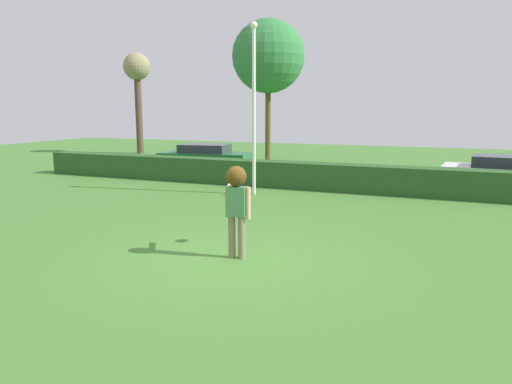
% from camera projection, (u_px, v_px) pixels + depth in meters
% --- Properties ---
extents(ground_plane, '(60.00, 60.00, 0.00)m').
position_uv_depth(ground_plane, '(231.00, 258.00, 9.17)').
color(ground_plane, '#447930').
extents(person, '(0.63, 0.75, 1.82)m').
position_uv_depth(person, '(237.00, 197.00, 8.98)').
color(person, '#7D7250').
rests_on(person, ground).
extents(frisbee, '(0.27, 0.27, 0.04)m').
position_uv_depth(frisbee, '(244.00, 193.00, 9.82)').
color(frisbee, white).
extents(lamppost, '(0.24, 0.24, 5.66)m').
position_uv_depth(lamppost, '(254.00, 101.00, 15.44)').
color(lamppost, silver).
rests_on(lamppost, ground).
extents(hedge_row, '(25.14, 0.90, 0.95)m').
position_uv_depth(hedge_row, '(330.00, 177.00, 16.78)').
color(hedge_row, '#285323').
rests_on(hedge_row, ground).
extents(parked_car_green, '(4.40, 2.29, 1.25)m').
position_uv_depth(parked_car_green, '(205.00, 156.00, 22.10)').
color(parked_car_green, '#1E6633').
rests_on(parked_car_green, ground).
extents(parked_car_white, '(4.36, 2.17, 1.25)m').
position_uv_depth(parked_car_white, '(506.00, 172.00, 16.55)').
color(parked_car_white, white).
rests_on(parked_car_white, ground).
extents(birch_tree, '(3.96, 3.96, 7.68)m').
position_uv_depth(birch_tree, '(268.00, 57.00, 25.34)').
color(birch_tree, brown).
rests_on(birch_tree, ground).
extents(bare_elm_tree, '(1.73, 1.73, 6.42)m').
position_uv_depth(bare_elm_tree, '(137.00, 74.00, 29.87)').
color(bare_elm_tree, '#4F3E31').
rests_on(bare_elm_tree, ground).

